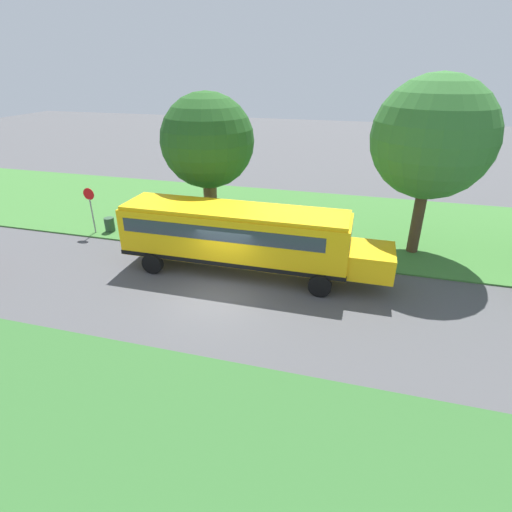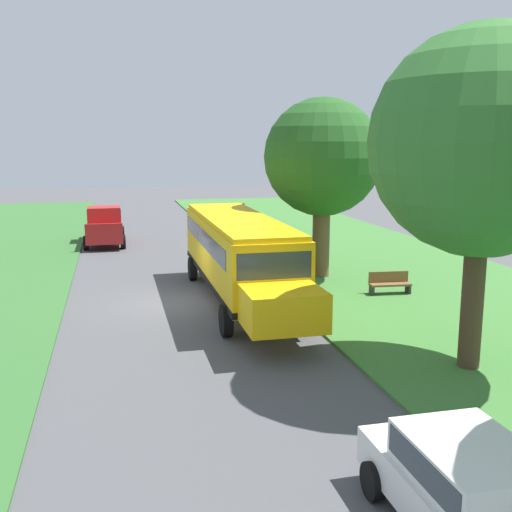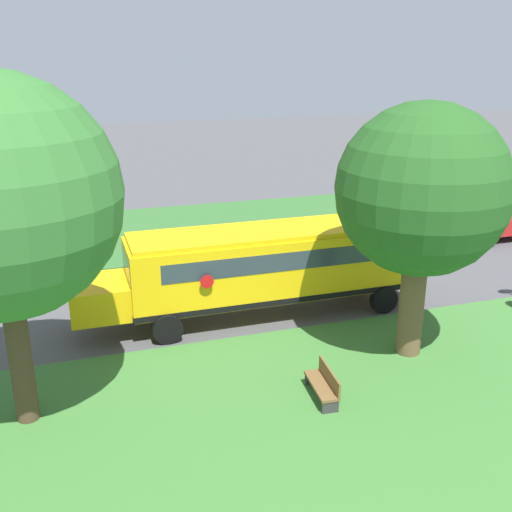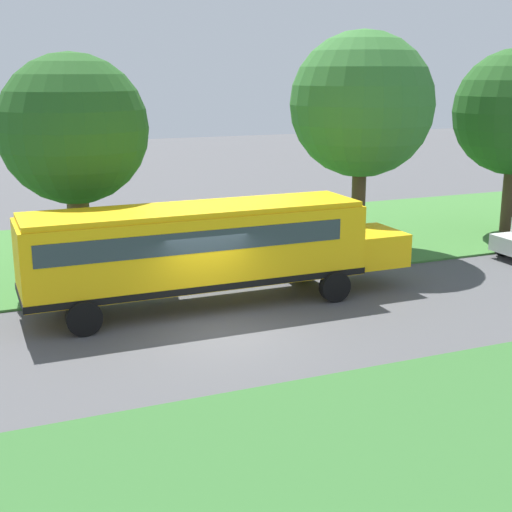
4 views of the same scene
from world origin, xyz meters
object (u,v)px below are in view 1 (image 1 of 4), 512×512
object	(u,v)px
stop_sign	(91,205)
park_bench	(277,221)
school_bus	(240,234)
oak_tree_roadside_mid	(432,136)
trash_bin	(110,225)
oak_tree_beside_bus	(210,141)

from	to	relation	value
stop_sign	park_bench	xyz separation A→B (m)	(-3.62, 10.08, -1.26)
school_bus	oak_tree_roadside_mid	xyz separation A→B (m)	(-4.58, 8.03, 4.04)
trash_bin	school_bus	bearing A→B (deg)	73.27
school_bus	park_bench	distance (m)	6.08
oak_tree_beside_bus	oak_tree_roadside_mid	world-z (taller)	oak_tree_roadside_mid
oak_tree_beside_bus	oak_tree_roadside_mid	xyz separation A→B (m)	(-0.17, 11.03, 0.71)
stop_sign	park_bench	world-z (taller)	stop_sign
stop_sign	park_bench	size ratio (longest dim) A/B	1.67
oak_tree_roadside_mid	park_bench	distance (m)	9.45
oak_tree_beside_bus	school_bus	bearing A→B (deg)	34.18
oak_tree_beside_bus	trash_bin	size ratio (longest dim) A/B	8.64
school_bus	stop_sign	bearing A→B (deg)	-103.26
oak_tree_beside_bus	park_bench	xyz separation A→B (m)	(-1.48, 3.45, -4.79)
school_bus	stop_sign	world-z (taller)	school_bus
school_bus	oak_tree_roadside_mid	world-z (taller)	oak_tree_roadside_mid
trash_bin	oak_tree_roadside_mid	bearing A→B (deg)	96.41
oak_tree_beside_bus	oak_tree_roadside_mid	bearing A→B (deg)	90.87
school_bus	stop_sign	distance (m)	9.88
oak_tree_roadside_mid	stop_sign	bearing A→B (deg)	-82.55
school_bus	oak_tree_roadside_mid	distance (m)	10.09
school_bus	trash_bin	distance (m)	9.40
trash_bin	stop_sign	bearing A→B (deg)	-60.75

